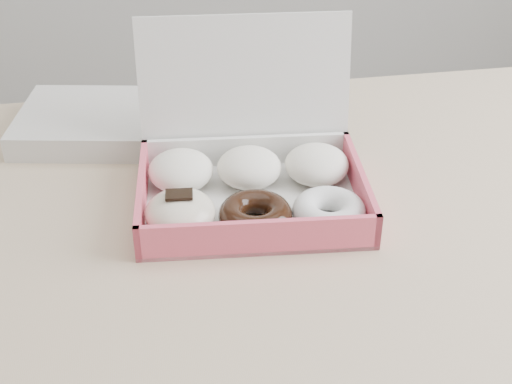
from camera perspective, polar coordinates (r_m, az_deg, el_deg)
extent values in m
cube|color=tan|center=(1.01, 6.02, -1.62)|extent=(1.20, 0.80, 0.04)
cylinder|color=tan|center=(1.52, -19.27, -7.92)|extent=(0.05, 0.05, 0.71)
cube|color=silver|center=(0.98, -0.31, -1.04)|extent=(0.32, 0.25, 0.01)
cube|color=#DF4F64|center=(0.88, 0.25, -3.72)|extent=(0.30, 0.04, 0.05)
cube|color=silver|center=(1.06, -0.77, 3.20)|extent=(0.30, 0.04, 0.05)
cube|color=#DF4F64|center=(0.97, -9.10, -0.33)|extent=(0.03, 0.22, 0.05)
cube|color=#DF4F64|center=(0.99, 8.31, 0.45)|extent=(0.03, 0.22, 0.05)
cube|color=silver|center=(1.04, -0.90, 7.96)|extent=(0.31, 0.07, 0.22)
ellipsoid|color=white|center=(1.01, -6.04, 1.74)|extent=(0.10, 0.10, 0.05)
ellipsoid|color=white|center=(1.01, -0.55, 1.98)|extent=(0.10, 0.10, 0.05)
ellipsoid|color=white|center=(1.02, 4.88, 2.21)|extent=(0.10, 0.10, 0.05)
ellipsoid|color=beige|center=(0.92, -6.08, -1.65)|extent=(0.10, 0.10, 0.05)
cube|color=black|center=(0.90, -6.18, -0.20)|extent=(0.04, 0.03, 0.00)
torus|color=black|center=(0.93, -0.05, -1.83)|extent=(0.10, 0.10, 0.03)
torus|color=white|center=(0.94, 5.86, -1.54)|extent=(0.10, 0.10, 0.03)
cube|color=silver|center=(1.19, -12.55, 5.48)|extent=(0.28, 0.24, 0.04)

